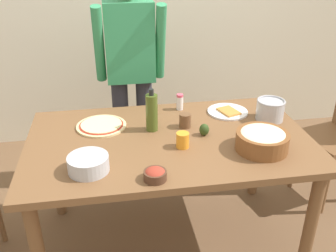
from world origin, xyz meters
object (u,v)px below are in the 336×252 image
at_px(popcorn_bowl, 262,139).
at_px(avocado, 204,129).
at_px(cup_orange, 183,140).
at_px(cup_small_brown, 185,120).
at_px(steel_pot, 270,110).
at_px(small_sauce_bowl, 155,174).
at_px(salt_shaker, 180,102).
at_px(dining_table, 169,152).
at_px(mixing_bowl_steel, 88,164).
at_px(plate_with_slice, 228,112).
at_px(pizza_raw_on_board, 101,125).
at_px(person_cook, 131,68).
at_px(olive_oil_bottle, 152,112).

distance_m(popcorn_bowl, avocado, 0.34).
distance_m(cup_orange, cup_small_brown, 0.24).
bearing_deg(cup_orange, steel_pot, 22.63).
height_order(small_sauce_bowl, salt_shaker, salt_shaker).
height_order(dining_table, cup_orange, cup_orange).
relative_size(mixing_bowl_steel, salt_shaker, 1.89).
distance_m(plate_with_slice, steel_pot, 0.27).
relative_size(popcorn_bowl, steel_pot, 1.61).
distance_m(pizza_raw_on_board, plate_with_slice, 0.81).
bearing_deg(salt_shaker, small_sauce_bowl, -109.20).
relative_size(mixing_bowl_steel, steel_pot, 1.15).
relative_size(pizza_raw_on_board, popcorn_bowl, 1.06).
bearing_deg(plate_with_slice, steel_pot, -31.22).
bearing_deg(small_sauce_bowl, popcorn_bowl, 17.03).
bearing_deg(cup_orange, plate_with_slice, 45.74).
height_order(dining_table, person_cook, person_cook).
xyz_separation_m(dining_table, avocado, (0.20, 0.00, 0.13)).
bearing_deg(avocado, olive_oil_bottle, 158.76).
xyz_separation_m(mixing_bowl_steel, cup_small_brown, (0.56, 0.39, 0.00)).
height_order(dining_table, avocado, avocado).
distance_m(popcorn_bowl, small_sauce_bowl, 0.63).
distance_m(pizza_raw_on_board, cup_small_brown, 0.50).
relative_size(dining_table, small_sauce_bowl, 14.55).
xyz_separation_m(dining_table, person_cook, (-0.15, 0.76, 0.27)).
distance_m(pizza_raw_on_board, olive_oil_bottle, 0.33).
bearing_deg(cup_orange, dining_table, 114.59).
xyz_separation_m(person_cook, pizza_raw_on_board, (-0.23, -0.55, -0.17)).
bearing_deg(popcorn_bowl, olive_oil_bottle, 149.41).
bearing_deg(plate_with_slice, olive_oil_bottle, -162.92).
height_order(cup_orange, cup_small_brown, same).
height_order(olive_oil_bottle, steel_pot, olive_oil_bottle).
xyz_separation_m(cup_small_brown, avocado, (0.09, -0.12, -0.01)).
bearing_deg(plate_with_slice, small_sauce_bowl, -130.35).
height_order(plate_with_slice, small_sauce_bowl, small_sauce_bowl).
height_order(popcorn_bowl, olive_oil_bottle, olive_oil_bottle).
bearing_deg(salt_shaker, plate_with_slice, -19.28).
relative_size(dining_table, pizza_raw_on_board, 5.38).
xyz_separation_m(cup_orange, salt_shaker, (0.08, 0.49, 0.01)).
bearing_deg(pizza_raw_on_board, small_sauce_bowl, -67.60).
xyz_separation_m(plate_with_slice, olive_oil_bottle, (-0.51, -0.16, 0.11)).
bearing_deg(small_sauce_bowl, salt_shaker, 70.80).
bearing_deg(cup_small_brown, pizza_raw_on_board, 170.49).
distance_m(plate_with_slice, small_sauce_bowl, 0.87).
distance_m(steel_pot, cup_small_brown, 0.54).
relative_size(plate_with_slice, steel_pot, 1.50).
relative_size(person_cook, small_sauce_bowl, 14.73).
distance_m(popcorn_bowl, cup_orange, 0.42).
xyz_separation_m(olive_oil_bottle, avocado, (0.29, -0.11, -0.08)).
height_order(mixing_bowl_steel, small_sauce_bowl, mixing_bowl_steel).
height_order(mixing_bowl_steel, cup_orange, cup_orange).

